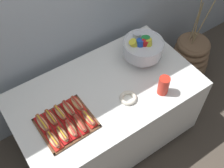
{
  "coord_description": "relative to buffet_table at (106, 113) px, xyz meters",
  "views": [
    {
      "loc": [
        -0.75,
        -1.19,
        2.62
      ],
      "look_at": [
        0.08,
        0.02,
        0.76
      ],
      "focal_mm": 45.31,
      "sensor_mm": 36.0,
      "label": 1
    }
  ],
  "objects": [
    {
      "name": "punch_bowl",
      "position": [
        0.46,
        0.11,
        0.51
      ],
      "size": [
        0.35,
        0.35,
        0.27
      ],
      "color": "silver",
      "rests_on": "buffet_table"
    },
    {
      "name": "cup_stack",
      "position": [
        0.37,
        -0.28,
        0.44
      ],
      "size": [
        0.09,
        0.09,
        0.17
      ],
      "color": "red",
      "rests_on": "buffet_table"
    },
    {
      "name": "hot_dog_9",
      "position": [
        -0.27,
        -0.01,
        0.39
      ],
      "size": [
        0.08,
        0.17,
        0.06
      ],
      "color": "red",
      "rests_on": "serving_tray"
    },
    {
      "name": "hot_dog_6",
      "position": [
        -0.5,
        -0.02,
        0.39
      ],
      "size": [
        0.07,
        0.17,
        0.06
      ],
      "color": "red",
      "rests_on": "serving_tray"
    },
    {
      "name": "ground_plane",
      "position": [
        0.0,
        0.0,
        -0.4
      ],
      "size": [
        10.0,
        10.0,
        0.0
      ],
      "primitive_type": "plane",
      "color": "#4C4238"
    },
    {
      "name": "hot_dog_3",
      "position": [
        -0.34,
        -0.18,
        0.39
      ],
      "size": [
        0.06,
        0.17,
        0.06
      ],
      "color": "#B21414",
      "rests_on": "serving_tray"
    },
    {
      "name": "hot_dog_7",
      "position": [
        -0.42,
        -0.02,
        0.39
      ],
      "size": [
        0.07,
        0.16,
        0.06
      ],
      "color": "#B21414",
      "rests_on": "serving_tray"
    },
    {
      "name": "serving_tray",
      "position": [
        -0.42,
        -0.1,
        0.36
      ],
      "size": [
        0.41,
        0.37,
        0.01
      ],
      "color": "brown",
      "rests_on": "buffet_table"
    },
    {
      "name": "donut",
      "position": [
        0.1,
        -0.18,
        0.37
      ],
      "size": [
        0.14,
        0.14,
        0.03
      ],
      "color": "silver",
      "rests_on": "buffet_table"
    },
    {
      "name": "hot_dog_1",
      "position": [
        -0.49,
        -0.18,
        0.39
      ],
      "size": [
        0.07,
        0.16,
        0.06
      ],
      "color": "#B21414",
      "rests_on": "serving_tray"
    },
    {
      "name": "floor_vase",
      "position": [
        1.26,
        0.17,
        -0.15
      ],
      "size": [
        0.44,
        0.44,
        1.08
      ],
      "color": "brown",
      "rests_on": "ground_plane"
    },
    {
      "name": "hot_dog_2",
      "position": [
        -0.42,
        -0.18,
        0.39
      ],
      "size": [
        0.07,
        0.16,
        0.06
      ],
      "color": "#B21414",
      "rests_on": "serving_tray"
    },
    {
      "name": "buffet_table",
      "position": [
        0.0,
        0.0,
        0.0
      ],
      "size": [
        1.59,
        0.9,
        0.75
      ],
      "color": "white",
      "rests_on": "ground_plane"
    },
    {
      "name": "hot_dog_0",
      "position": [
        -0.57,
        -0.18,
        0.39
      ],
      "size": [
        0.08,
        0.18,
        0.06
      ],
      "color": "red",
      "rests_on": "serving_tray"
    },
    {
      "name": "hot_dog_8",
      "position": [
        -0.35,
        -0.01,
        0.39
      ],
      "size": [
        0.08,
        0.17,
        0.06
      ],
      "color": "#B21414",
      "rests_on": "serving_tray"
    },
    {
      "name": "hot_dog_5",
      "position": [
        -0.57,
        -0.02,
        0.39
      ],
      "size": [
        0.08,
        0.18,
        0.06
      ],
      "color": "red",
      "rests_on": "serving_tray"
    },
    {
      "name": "hot_dog_4",
      "position": [
        -0.27,
        -0.18,
        0.39
      ],
      "size": [
        0.07,
        0.16,
        0.06
      ],
      "color": "red",
      "rests_on": "serving_tray"
    }
  ]
}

